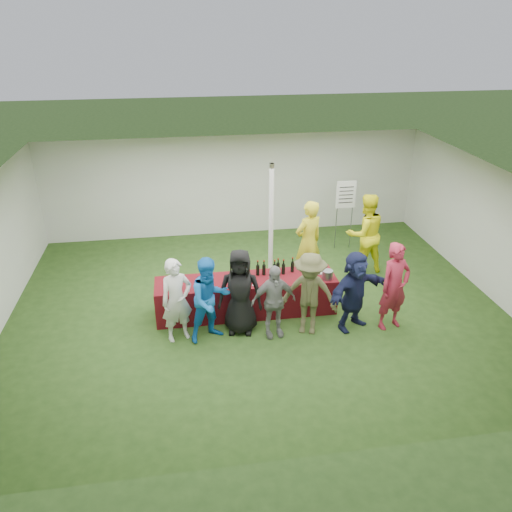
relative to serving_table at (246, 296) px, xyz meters
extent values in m
plane|color=#284719|center=(0.25, 0.17, -0.38)|extent=(60.00, 60.00, 0.00)
plane|color=white|center=(0.25, 4.17, 0.97)|extent=(10.00, 0.00, 10.00)
plane|color=white|center=(0.25, -3.83, 0.97)|extent=(10.00, 0.00, 10.00)
plane|color=white|center=(5.25, 0.17, 0.97)|extent=(0.00, 8.00, 8.00)
plane|color=white|center=(0.25, 0.17, 2.33)|extent=(10.00, 10.00, 0.00)
cylinder|color=silver|center=(0.75, 1.37, 0.98)|extent=(0.10, 0.10, 2.70)
cube|color=#5A1013|center=(0.00, 0.00, 0.00)|extent=(3.60, 0.80, 0.75)
cylinder|color=black|center=(0.26, 0.15, 0.48)|extent=(0.07, 0.07, 0.22)
cylinder|color=black|center=(0.26, 0.15, 0.64)|extent=(0.03, 0.03, 0.08)
cylinder|color=maroon|center=(0.26, 0.15, 0.69)|extent=(0.03, 0.03, 0.02)
cylinder|color=black|center=(0.38, 0.14, 0.48)|extent=(0.07, 0.07, 0.22)
cylinder|color=black|center=(0.38, 0.14, 0.64)|extent=(0.03, 0.03, 0.08)
cylinder|color=maroon|center=(0.38, 0.14, 0.69)|extent=(0.03, 0.03, 0.02)
cylinder|color=black|center=(0.60, 0.12, 0.48)|extent=(0.07, 0.07, 0.22)
cylinder|color=black|center=(0.60, 0.12, 0.64)|extent=(0.03, 0.03, 0.08)
cylinder|color=maroon|center=(0.60, 0.12, 0.69)|extent=(0.03, 0.03, 0.02)
cylinder|color=black|center=(0.68, 0.18, 0.48)|extent=(0.07, 0.07, 0.22)
cylinder|color=black|center=(0.68, 0.18, 0.64)|extent=(0.03, 0.03, 0.08)
cylinder|color=maroon|center=(0.68, 0.18, 0.69)|extent=(0.03, 0.03, 0.02)
cylinder|color=black|center=(0.78, 0.11, 0.48)|extent=(0.07, 0.07, 0.22)
cylinder|color=black|center=(0.78, 0.11, 0.64)|extent=(0.03, 0.03, 0.08)
cylinder|color=maroon|center=(0.78, 0.11, 0.69)|extent=(0.03, 0.03, 0.02)
cylinder|color=black|center=(0.98, 0.18, 0.48)|extent=(0.07, 0.07, 0.22)
cylinder|color=black|center=(0.98, 0.18, 0.64)|extent=(0.03, 0.03, 0.08)
cylinder|color=maroon|center=(0.98, 0.18, 0.69)|extent=(0.03, 0.03, 0.02)
cylinder|color=silver|center=(-1.45, -0.25, 0.38)|extent=(0.06, 0.06, 0.00)
cylinder|color=silver|center=(-1.45, -0.25, 0.42)|extent=(0.01, 0.01, 0.07)
cylinder|color=silver|center=(-1.45, -0.25, 0.50)|extent=(0.06, 0.06, 0.08)
cylinder|color=silver|center=(-1.16, -0.30, 0.38)|extent=(0.06, 0.06, 0.00)
cylinder|color=silver|center=(-1.16, -0.30, 0.42)|extent=(0.01, 0.01, 0.07)
cylinder|color=silver|center=(-1.16, -0.30, 0.50)|extent=(0.06, 0.06, 0.08)
cylinder|color=silver|center=(-0.78, -0.23, 0.38)|extent=(0.06, 0.06, 0.00)
cylinder|color=silver|center=(-0.78, -0.23, 0.42)|extent=(0.01, 0.01, 0.07)
cylinder|color=silver|center=(-0.78, -0.23, 0.50)|extent=(0.06, 0.06, 0.08)
cylinder|color=#4F080B|center=(-0.78, -0.23, 0.47)|extent=(0.05, 0.05, 0.02)
cylinder|color=silver|center=(-0.32, -0.29, 0.38)|extent=(0.06, 0.06, 0.00)
cylinder|color=silver|center=(-0.32, -0.29, 0.42)|extent=(0.01, 0.01, 0.07)
cylinder|color=silver|center=(-0.32, -0.29, 0.50)|extent=(0.06, 0.06, 0.08)
cylinder|color=#4F080B|center=(-0.32, -0.29, 0.47)|extent=(0.05, 0.05, 0.02)
cylinder|color=silver|center=(1.28, -0.20, 0.38)|extent=(0.06, 0.06, 0.00)
cylinder|color=silver|center=(1.28, -0.20, 0.42)|extent=(0.01, 0.01, 0.07)
cylinder|color=silver|center=(1.28, -0.20, 0.50)|extent=(0.06, 0.06, 0.08)
cylinder|color=silver|center=(0.11, -0.26, 0.38)|extent=(0.06, 0.06, 0.00)
cylinder|color=silver|center=(0.11, -0.26, 0.42)|extent=(0.01, 0.01, 0.07)
cylinder|color=silver|center=(0.11, -0.26, 0.50)|extent=(0.06, 0.06, 0.08)
cylinder|color=silver|center=(0.05, 0.08, 0.47)|extent=(0.07, 0.07, 0.20)
cylinder|color=silver|center=(0.05, 0.08, 0.59)|extent=(0.03, 0.03, 0.03)
cube|color=white|center=(1.50, 0.05, 0.39)|extent=(0.25, 0.18, 0.03)
cylinder|color=slate|center=(1.60, -0.22, 0.46)|extent=(0.22, 0.22, 0.18)
cylinder|color=slate|center=(2.69, 2.71, 0.18)|extent=(0.02, 0.02, 1.10)
cylinder|color=slate|center=(3.09, 2.71, 0.18)|extent=(0.02, 0.02, 1.10)
cube|color=white|center=(2.89, 2.71, 1.07)|extent=(0.50, 0.02, 0.70)
cube|color=black|center=(2.89, 2.70, 1.27)|extent=(0.36, 0.01, 0.02)
cube|color=black|center=(2.89, 2.70, 1.17)|extent=(0.36, 0.01, 0.02)
cube|color=black|center=(2.89, 2.70, 1.07)|extent=(0.36, 0.01, 0.02)
cube|color=black|center=(2.89, 2.70, 0.97)|extent=(0.36, 0.01, 0.02)
cube|color=black|center=(2.89, 2.70, 0.88)|extent=(0.36, 0.01, 0.02)
imported|color=gold|center=(1.55, 1.13, 0.58)|extent=(0.82, 0.70, 1.91)
imported|color=yellow|center=(2.95, 1.37, 0.58)|extent=(1.02, 0.85, 1.91)
imported|color=silver|center=(-1.37, -0.72, 0.44)|extent=(0.69, 0.57, 1.63)
imported|color=blue|center=(-0.77, -0.80, 0.45)|extent=(0.98, 0.88, 1.65)
imported|color=black|center=(-0.20, -0.65, 0.47)|extent=(0.92, 0.69, 1.69)
imported|color=gray|center=(0.39, -0.88, 0.35)|extent=(0.89, 0.46, 1.45)
imported|color=#4C4B2C|center=(1.06, -0.88, 0.45)|extent=(1.21, 0.95, 1.65)
imported|color=#171C3F|center=(1.95, -0.85, 0.42)|extent=(1.52, 1.11, 1.59)
imported|color=maroon|center=(2.69, -0.95, 0.50)|extent=(0.73, 0.58, 1.76)
camera|label=1|loc=(-1.15, -8.63, 5.10)|focal=35.00mm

